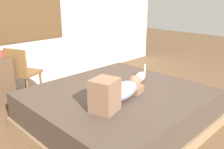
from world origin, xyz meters
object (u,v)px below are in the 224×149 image
cat (140,77)px  chair_by_desk (22,71)px  cup (0,54)px  person_lying (118,91)px  bed (118,109)px

cat → chair_by_desk: (-0.95, 1.49, -0.03)m
cup → cat: bearing=-54.5°
person_lying → chair_by_desk: chair_by_desk is taller
bed → chair_by_desk: bearing=108.0°
bed → person_lying: person_lying is taller
cat → cup: 2.03m
person_lying → chair_by_desk: (-0.31, 1.71, -0.08)m
cat → chair_by_desk: bearing=122.6°
bed → person_lying: 0.44m
bed → person_lying: size_ratio=2.16×
bed → chair_by_desk: 1.62m
cat → cup: size_ratio=4.04×
bed → cat: 0.55m
cup → chair_by_desk: 0.38m
bed → cup: 1.90m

